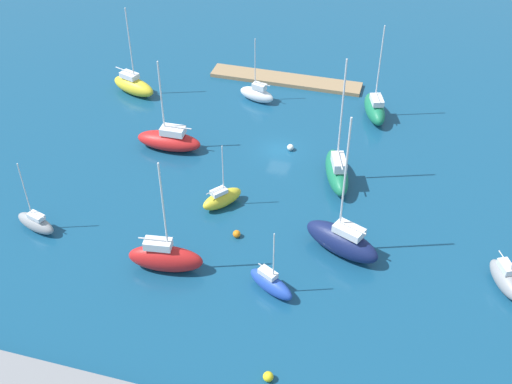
{
  "coord_description": "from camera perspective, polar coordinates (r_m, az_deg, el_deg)",
  "views": [
    {
      "loc": [
        -13.94,
        60.06,
        43.25
      ],
      "look_at": [
        0.0,
        9.99,
        1.5
      ],
      "focal_mm": 45.3,
      "sensor_mm": 36.0,
      "label": 1
    }
  ],
  "objects": [
    {
      "name": "water",
      "position": [
        75.31,
        2.04,
        3.7
      ],
      "size": [
        160.0,
        160.0,
        0.0
      ],
      "primitive_type": "plane",
      "color": "navy",
      "rests_on": "ground"
    },
    {
      "name": "sailboat_gray_center_basin",
      "position": [
        67.49,
        -18.88,
        -2.58
      ],
      "size": [
        4.92,
        2.77,
        8.07
      ],
      "rotation": [
        0.0,
        0.0,
        6.0
      ],
      "color": "gray",
      "rests_on": "water"
    },
    {
      "name": "sailboat_green_near_pier",
      "position": [
        81.86,
        10.44,
        7.3
      ],
      "size": [
        4.23,
        7.02,
        12.04
      ],
      "rotation": [
        0.0,
        0.0,
        5.04
      ],
      "color": "#19724C",
      "rests_on": "water"
    },
    {
      "name": "sailboat_yellow_far_south",
      "position": [
        66.81,
        -3.02,
        -0.56
      ],
      "size": [
        4.15,
        4.66,
        7.43
      ],
      "rotation": [
        0.0,
        0.0,
        4.05
      ],
      "color": "yellow",
      "rests_on": "water"
    },
    {
      "name": "sailboat_white_lone_south",
      "position": [
        84.17,
        0.08,
        8.67
      ],
      "size": [
        5.09,
        2.89,
        8.62
      ],
      "rotation": [
        0.0,
        0.0,
        6.02
      ],
      "color": "white",
      "rests_on": "water"
    },
    {
      "name": "sailboat_red_along_channel",
      "position": [
        75.52,
        -7.67,
        4.59
      ],
      "size": [
        7.7,
        2.92,
        11.23
      ],
      "rotation": [
        0.0,
        0.0,
        0.02
      ],
      "color": "red",
      "rests_on": "water"
    },
    {
      "name": "sailboat_yellow_west_end",
      "position": [
        87.22,
        -10.78,
        9.25
      ],
      "size": [
        6.97,
        4.36,
        11.9
      ],
      "rotation": [
        0.0,
        0.0,
        2.81
      ],
      "color": "yellow",
      "rests_on": "water"
    },
    {
      "name": "mooring_buoy_yellow",
      "position": [
        52.44,
        1.08,
        -15.99
      ],
      "size": [
        0.84,
        0.84,
        0.84
      ],
      "primitive_type": "sphere",
      "color": "yellow",
      "rests_on": "water"
    },
    {
      "name": "pier_dock",
      "position": [
        89.11,
        2.63,
        9.88
      ],
      "size": [
        20.56,
        3.17,
        0.51
      ],
      "primitive_type": "cube",
      "color": "#997A56",
      "rests_on": "ground"
    },
    {
      "name": "sailboat_navy_off_beacon",
      "position": [
        61.64,
        7.61,
        -4.25
      ],
      "size": [
        8.19,
        5.43,
        15.0
      ],
      "rotation": [
        0.0,
        0.0,
        5.89
      ],
      "color": "#141E4C",
      "rests_on": "water"
    },
    {
      "name": "sailboat_blue_by_breakwater",
      "position": [
        57.99,
        1.32,
        -8.07
      ],
      "size": [
        4.98,
        3.59,
        7.1
      ],
      "rotation": [
        0.0,
        0.0,
        2.65
      ],
      "color": "#2347B2",
      "rests_on": "water"
    },
    {
      "name": "mooring_buoy_orange",
      "position": [
        63.48,
        -1.72,
        -3.72
      ],
      "size": [
        0.77,
        0.77,
        0.77
      ],
      "primitive_type": "sphere",
      "color": "orange",
      "rests_on": "water"
    },
    {
      "name": "sailboat_gray_lone_north",
      "position": [
        62.35,
        21.13,
        -7.15
      ],
      "size": [
        3.59,
        5.12,
        8.74
      ],
      "rotation": [
        0.0,
        0.0,
        2.02
      ],
      "color": "gray",
      "rests_on": "water"
    },
    {
      "name": "sailboat_red_mid_basin",
      "position": [
        60.08,
        -8.02,
        -5.74
      ],
      "size": [
        7.22,
        3.07,
        12.27
      ],
      "rotation": [
        0.0,
        0.0,
        3.28
      ],
      "color": "red",
      "rests_on": "water"
    },
    {
      "name": "sailboat_green_inner_mooring",
      "position": [
        70.14,
        7.16,
        1.86
      ],
      "size": [
        4.54,
        8.08,
        14.54
      ],
      "rotation": [
        0.0,
        0.0,
        5.03
      ],
      "color": "#19724C",
      "rests_on": "water"
    },
    {
      "name": "mooring_buoy_white",
      "position": [
        75.2,
        3.06,
        3.96
      ],
      "size": [
        0.77,
        0.77,
        0.77
      ],
      "primitive_type": "sphere",
      "color": "white",
      "rests_on": "water"
    }
  ]
}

